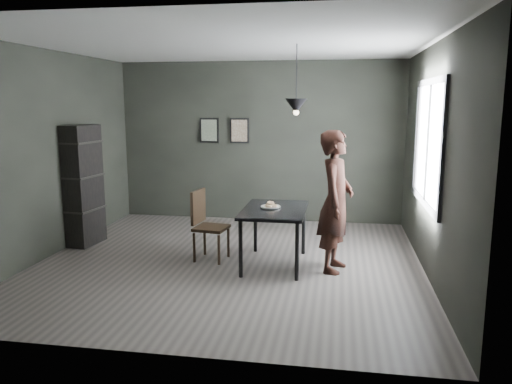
% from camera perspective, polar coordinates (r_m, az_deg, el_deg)
% --- Properties ---
extents(ground, '(5.00, 5.00, 0.00)m').
position_cam_1_polar(ground, '(6.70, -3.05, -8.00)').
color(ground, '#383431').
rests_on(ground, ground).
extents(back_wall, '(5.00, 0.10, 2.80)m').
position_cam_1_polar(back_wall, '(8.85, 0.38, 5.73)').
color(back_wall, black).
rests_on(back_wall, ground).
extents(ceiling, '(5.00, 5.00, 0.02)m').
position_cam_1_polar(ceiling, '(6.41, -3.30, 16.53)').
color(ceiling, silver).
rests_on(ceiling, ground).
extents(window_assembly, '(0.04, 1.96, 1.56)m').
position_cam_1_polar(window_assembly, '(6.52, 19.05, 5.31)').
color(window_assembly, white).
rests_on(window_assembly, ground).
extents(cafe_table, '(0.80, 1.20, 0.75)m').
position_cam_1_polar(cafe_table, '(6.42, 2.13, -2.59)').
color(cafe_table, black).
rests_on(cafe_table, ground).
extents(white_plate, '(0.23, 0.23, 0.01)m').
position_cam_1_polar(white_plate, '(6.45, 1.67, -1.76)').
color(white_plate, white).
rests_on(white_plate, cafe_table).
extents(donut_pile, '(0.16, 0.17, 0.07)m').
position_cam_1_polar(donut_pile, '(6.45, 1.68, -1.48)').
color(donut_pile, beige).
rests_on(donut_pile, white_plate).
extents(woman, '(0.53, 0.71, 1.77)m').
position_cam_1_polar(woman, '(6.26, 9.09, -1.08)').
color(woman, black).
rests_on(woman, ground).
extents(wood_chair, '(0.46, 0.46, 0.94)m').
position_cam_1_polar(wood_chair, '(6.72, -5.81, -3.24)').
color(wood_chair, black).
rests_on(wood_chair, ground).
extents(shelf_unit, '(0.40, 0.62, 1.77)m').
position_cam_1_polar(shelf_unit, '(7.78, -19.17, 0.71)').
color(shelf_unit, black).
rests_on(shelf_unit, ground).
extents(pendant_lamp, '(0.28, 0.28, 0.86)m').
position_cam_1_polar(pendant_lamp, '(6.34, 4.61, 9.79)').
color(pendant_lamp, black).
rests_on(pendant_lamp, ground).
extents(framed_print_left, '(0.34, 0.04, 0.44)m').
position_cam_1_polar(framed_print_left, '(8.99, -5.36, 7.03)').
color(framed_print_left, black).
rests_on(framed_print_left, ground).
extents(framed_print_right, '(0.34, 0.04, 0.44)m').
position_cam_1_polar(framed_print_right, '(8.87, -1.90, 7.03)').
color(framed_print_right, black).
rests_on(framed_print_right, ground).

